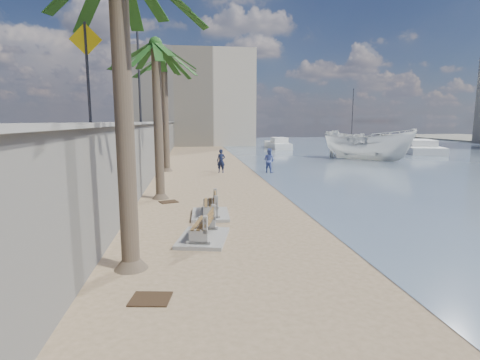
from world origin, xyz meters
TOP-DOWN VIEW (x-y plane):
  - ground_plane at (0.00, 0.00)m, footprint 140.00×140.00m
  - seawall at (-5.20, 20.00)m, footprint 0.45×70.00m
  - wall_cap at (-5.20, 20.00)m, footprint 0.80×70.00m
  - end_building at (-2.00, 52.00)m, footprint 18.00×12.00m
  - bench_near at (-2.20, 2.87)m, footprint 1.81×2.32m
  - bench_far at (-1.82, 5.80)m, footprint 1.48×2.10m
  - palm_mid at (-4.00, 9.43)m, footprint 5.00×5.00m
  - palm_back at (-4.29, 19.41)m, footprint 5.00×5.00m
  - pedestrian_sign at (-5.00, 1.50)m, footprint 0.78×0.07m
  - streetlight at (-5.10, 12.00)m, footprint 0.28×0.28m
  - person_a at (-0.41, 18.13)m, footprint 0.82×0.69m
  - person_b at (3.00, 17.76)m, footprint 1.17×1.15m
  - boat_cruiser at (14.12, 25.37)m, footprint 4.75×4.76m
  - yacht_near at (24.82, 34.33)m, footprint 7.41×13.12m
  - yacht_far at (9.25, 41.75)m, footprint 2.54×8.24m
  - sailboat_west at (24.77, 52.89)m, footprint 6.38×5.09m
  - debris_a at (-3.41, -0.97)m, footprint 0.90×0.76m
  - debris_c at (-3.58, 8.56)m, footprint 0.95×0.86m
  - debris_d at (-2.57, 2.62)m, footprint 0.61×0.61m

SIDE VIEW (x-z plane):
  - ground_plane at x=0.00m, z-range 0.00..0.00m
  - debris_a at x=-3.41m, z-range 0.00..0.03m
  - debris_c at x=-3.58m, z-range 0.00..0.03m
  - debris_d at x=-2.57m, z-range 0.00..0.03m
  - sailboat_west at x=24.77m, z-range -4.26..4.90m
  - yacht_near at x=24.82m, z-range -0.40..1.10m
  - yacht_far at x=9.25m, z-range -0.40..1.10m
  - bench_far at x=-1.82m, z-range -0.05..0.80m
  - bench_near at x=-2.20m, z-range -0.05..0.81m
  - person_b at x=3.00m, z-range 0.00..1.92m
  - person_a at x=-0.41m, z-range 0.00..1.92m
  - boat_cruiser at x=14.12m, z-range -0.40..3.50m
  - seawall at x=-5.20m, z-range 0.00..3.50m
  - wall_cap at x=-5.20m, z-range 3.49..3.61m
  - pedestrian_sign at x=-5.00m, z-range 3.95..6.35m
  - streetlight at x=-5.10m, z-range 4.08..9.21m
  - palm_mid at x=-4.00m, z-range 3.00..10.98m
  - end_building at x=-2.00m, z-range 0.00..14.00m
  - palm_back at x=-4.29m, z-range 3.47..12.49m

